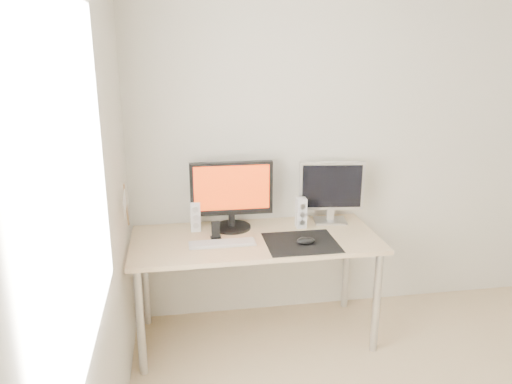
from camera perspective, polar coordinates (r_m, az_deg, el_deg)
wall_back at (r=3.70m, az=13.38°, el=5.44°), size 3.50×0.00×3.50m
wall_left at (r=1.78m, az=-19.55°, el=-7.36°), size 0.00×3.50×3.50m
window_pane at (r=1.69m, az=-19.96°, el=0.42°), size 0.00×1.30×1.30m
mousepad at (r=3.18m, az=5.19°, el=-5.77°), size 0.45×0.40×0.00m
mouse at (r=3.15m, az=5.69°, el=-5.57°), size 0.12×0.07×0.04m
desk at (r=3.28m, az=-0.08°, el=-6.47°), size 1.60×0.70×0.73m
main_monitor at (r=3.33m, az=-2.81°, el=-0.11°), size 0.55×0.26×0.47m
second_monitor at (r=3.50m, az=8.61°, el=0.34°), size 0.45×0.19×0.43m
speaker_left at (r=3.37m, az=-6.95°, el=-2.70°), size 0.07×0.08×0.21m
speaker_right at (r=3.41m, az=5.16°, el=-2.38°), size 0.07×0.08×0.21m
keyboard at (r=3.15m, az=-3.85°, el=-5.86°), size 0.42×0.12×0.02m
phone_dock at (r=3.22m, az=-4.63°, el=-4.79°), size 0.07×0.06×0.12m
pennant at (r=2.99m, az=-14.71°, el=-1.32°), size 0.01×0.23×0.29m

